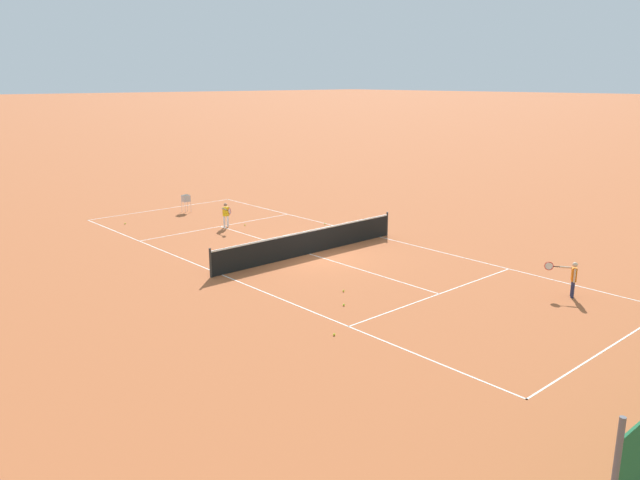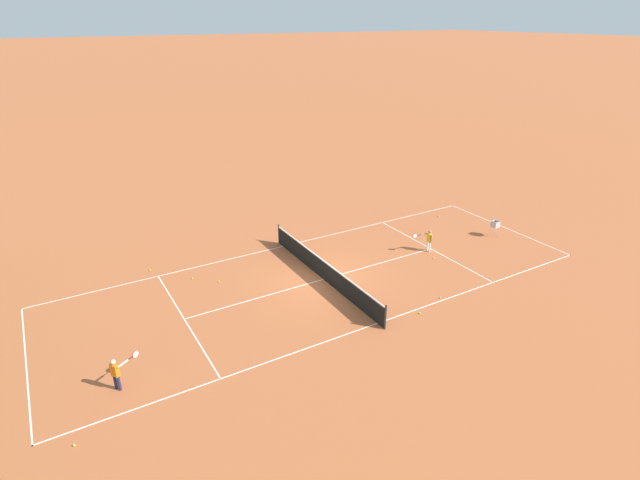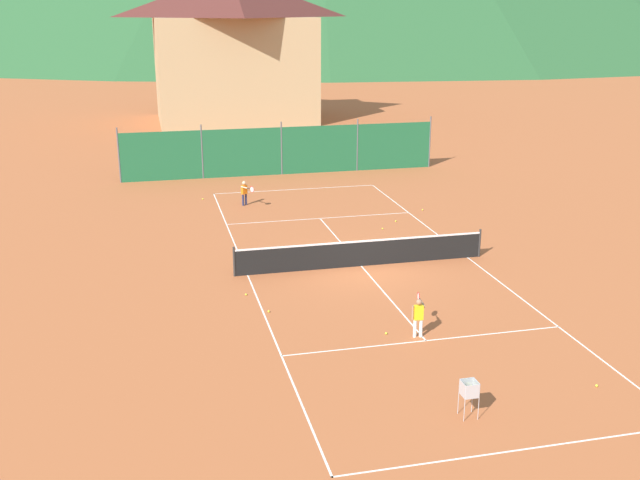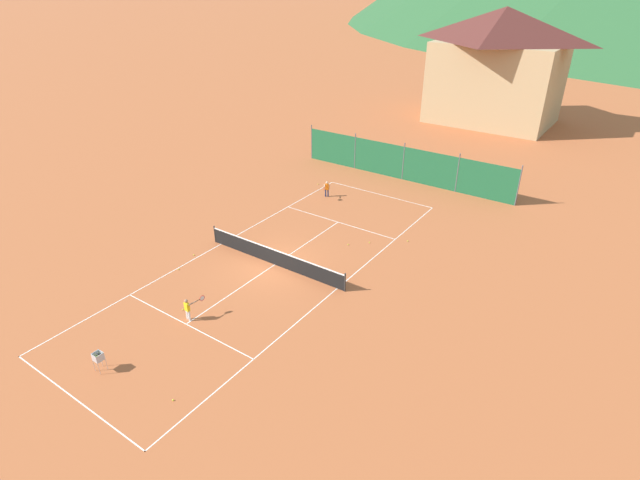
# 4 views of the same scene
# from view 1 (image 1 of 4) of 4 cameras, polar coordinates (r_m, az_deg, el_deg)

# --- Properties ---
(ground_plane) EXTENTS (600.00, 600.00, 0.00)m
(ground_plane) POSITION_cam_1_polar(r_m,az_deg,el_deg) (24.72, -0.98, -1.28)
(ground_plane) COLOR #B25B33
(court_line_markings) EXTENTS (8.25, 23.85, 0.01)m
(court_line_markings) POSITION_cam_1_polar(r_m,az_deg,el_deg) (24.71, -0.98, -1.27)
(court_line_markings) COLOR white
(court_line_markings) RESTS_ON ground
(tennis_net) EXTENTS (9.18, 0.08, 1.06)m
(tennis_net) POSITION_cam_1_polar(r_m,az_deg,el_deg) (24.58, -0.99, -0.16)
(tennis_net) COLOR #2D2D2D
(tennis_net) RESTS_ON ground
(player_far_service) EXTENTS (0.48, 0.95, 1.14)m
(player_far_service) POSITION_cam_1_polar(r_m,az_deg,el_deg) (29.33, -8.59, 2.43)
(player_far_service) COLOR white
(player_far_service) RESTS_ON ground
(player_near_service) EXTENTS (0.51, 0.98, 1.15)m
(player_near_service) POSITION_cam_1_polar(r_m,az_deg,el_deg) (21.26, 22.05, -3.11)
(player_near_service) COLOR #23284C
(player_near_service) RESTS_ON ground
(tennis_ball_service_box) EXTENTS (0.07, 0.07, 0.07)m
(tennis_ball_service_box) POSITION_cam_1_polar(r_m,az_deg,el_deg) (31.21, -17.39, 1.45)
(tennis_ball_service_box) COLOR #CCE033
(tennis_ball_service_box) RESTS_ON ground
(tennis_ball_alley_left) EXTENTS (0.07, 0.07, 0.07)m
(tennis_ball_alley_left) POSITION_cam_1_polar(r_m,az_deg,el_deg) (19.15, 2.19, -5.94)
(tennis_ball_alley_left) COLOR #CCE033
(tennis_ball_alley_left) RESTS_ON ground
(tennis_ball_by_net_right) EXTENTS (0.07, 0.07, 0.07)m
(tennis_ball_by_net_right) POSITION_cam_1_polar(r_m,az_deg,el_deg) (29.67, -6.88, 1.37)
(tennis_ball_by_net_right) COLOR #CCE033
(tennis_ball_by_net_right) RESTS_ON ground
(tennis_ball_near_corner) EXTENTS (0.07, 0.07, 0.07)m
(tennis_ball_near_corner) POSITION_cam_1_polar(r_m,az_deg,el_deg) (20.38, 2.16, -4.66)
(tennis_ball_near_corner) COLOR #CCE033
(tennis_ball_near_corner) RESTS_ON ground
(tennis_ball_far_corner) EXTENTS (0.07, 0.07, 0.07)m
(tennis_ball_far_corner) POSITION_cam_1_polar(r_m,az_deg,el_deg) (28.94, 3.21, 1.11)
(tennis_ball_far_corner) COLOR #CCE033
(tennis_ball_far_corner) RESTS_ON ground
(tennis_ball_alley_right) EXTENTS (0.07, 0.07, 0.07)m
(tennis_ball_alley_right) POSITION_cam_1_polar(r_m,az_deg,el_deg) (29.70, 0.45, 1.49)
(tennis_ball_alley_right) COLOR #CCE033
(tennis_ball_alley_right) RESTS_ON ground
(tennis_ball_by_net_left) EXTENTS (0.07, 0.07, 0.07)m
(tennis_ball_by_net_left) POSITION_cam_1_polar(r_m,az_deg,el_deg) (17.02, 1.31, -8.63)
(tennis_ball_by_net_left) COLOR #CCE033
(tennis_ball_by_net_left) RESTS_ON ground
(ball_hopper) EXTENTS (0.36, 0.36, 0.89)m
(ball_hopper) POSITION_cam_1_polar(r_m,az_deg,el_deg) (33.20, -12.15, 3.65)
(ball_hopper) COLOR #B7B7BC
(ball_hopper) RESTS_ON ground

